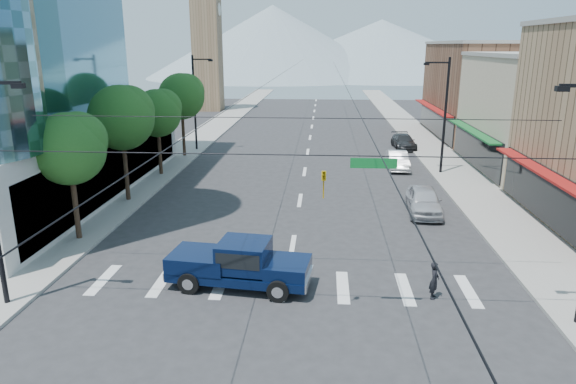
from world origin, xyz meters
name	(u,v)px	position (x,y,z in m)	size (l,w,h in m)	color
ground	(283,302)	(0.00, 0.00, 0.00)	(160.00, 160.00, 0.00)	#28282B
sidewalk_left	(207,133)	(-12.00, 40.00, 0.07)	(4.00, 120.00, 0.15)	gray
sidewalk_right	(417,135)	(12.00, 40.00, 0.07)	(4.00, 120.00, 0.15)	gray
shop_mid	(557,115)	(20.00, 24.00, 4.50)	(12.00, 14.00, 9.00)	tan
shop_far	(494,91)	(20.00, 40.00, 5.00)	(12.00, 18.00, 10.00)	brown
clock_tower	(207,40)	(-16.50, 62.00, 10.64)	(4.80, 4.80, 20.40)	#8C6B4C
mountain_left	(273,42)	(-15.00, 150.00, 11.00)	(80.00, 80.00, 22.00)	gray
mountain_right	(381,48)	(20.00, 160.00, 9.00)	(90.00, 90.00, 18.00)	gray
tree_near	(72,146)	(-11.07, 6.10, 4.99)	(3.65, 3.64, 6.71)	black
tree_midnear	(124,116)	(-11.07, 13.10, 5.59)	(4.09, 4.09, 7.52)	black
tree_midfar	(159,112)	(-11.07, 20.10, 4.99)	(3.65, 3.64, 6.71)	black
tree_far	(183,95)	(-11.07, 27.10, 5.59)	(4.09, 4.09, 7.52)	black
signal_rig	(286,198)	(0.19, -1.00, 4.64)	(21.80, 0.20, 9.00)	black
lamp_pole_nw	(196,99)	(-10.67, 30.00, 4.94)	(2.00, 0.25, 9.00)	black
lamp_pole_ne	(444,112)	(10.67, 22.00, 4.94)	(2.00, 0.25, 9.00)	black
pickup_truck	(239,263)	(-1.98, 1.32, 1.06)	(6.21, 2.89, 2.03)	#071435
pedestrian	(434,280)	(6.01, 0.80, 0.77)	(0.56, 0.37, 1.55)	black
parked_car_near	(424,200)	(7.60, 11.83, 0.81)	(1.92, 4.77, 1.62)	silver
parked_car_mid	(398,160)	(7.60, 23.47, 0.73)	(1.54, 4.41, 1.45)	silver
parked_car_far	(404,142)	(9.40, 32.39, 0.69)	(1.94, 4.76, 1.38)	#29292B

